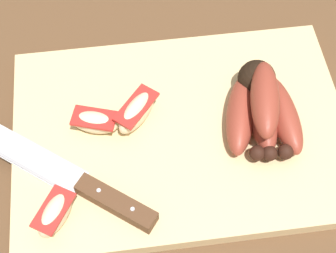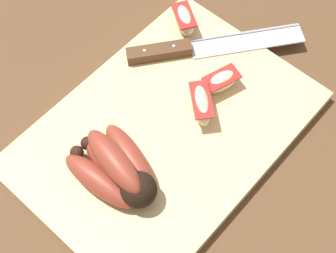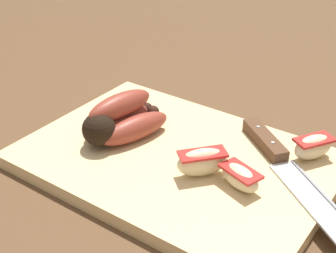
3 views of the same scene
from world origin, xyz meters
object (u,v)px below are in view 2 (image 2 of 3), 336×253
apple_wedge_near (184,20)px  banana_bunch (117,170)px  apple_wedge_middle (221,81)px  apple_wedge_far (201,104)px  chefs_knife (190,48)px

apple_wedge_near → banana_bunch: bearing=22.2°
apple_wedge_near → apple_wedge_middle: (0.05, 0.12, -0.00)m
apple_wedge_far → apple_wedge_middle: bearing=-174.7°
chefs_knife → apple_wedge_middle: (0.02, 0.08, 0.01)m
banana_bunch → apple_wedge_near: 0.28m
banana_bunch → apple_wedge_middle: bearing=176.9°
banana_bunch → chefs_knife: bearing=-163.6°
banana_bunch → apple_wedge_near: (-0.25, -0.10, -0.01)m
apple_wedge_near → apple_wedge_far: 0.16m
apple_wedge_near → apple_wedge_far: (0.10, 0.12, 0.00)m
apple_wedge_near → chefs_knife: bearing=52.7°
banana_bunch → chefs_knife: (-0.23, -0.07, -0.02)m
chefs_knife → apple_wedge_far: size_ratio=3.53×
banana_bunch → apple_wedge_far: (-0.15, 0.02, -0.00)m
apple_wedge_near → apple_wedge_far: size_ratio=0.93×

